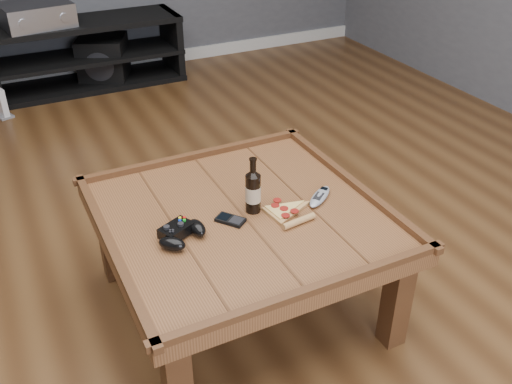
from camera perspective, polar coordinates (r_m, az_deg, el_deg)
name	(u,v)px	position (r m, az deg, el deg)	size (l,w,h in m)	color
ground	(243,305)	(2.38, -1.28, -11.23)	(6.00, 6.00, 0.00)	#432813
baseboard	(85,70)	(4.89, -16.74, 11.63)	(5.00, 0.02, 0.10)	silver
coffee_table	(242,227)	(2.13, -1.41, -3.52)	(1.03, 1.03, 0.48)	#593219
media_console	(88,55)	(4.61, -16.49, 13.05)	(1.40, 0.45, 0.50)	black
beer_bottle	(253,190)	(2.07, -0.30, 0.17)	(0.06, 0.06, 0.22)	black
game_controller	(181,233)	(1.97, -7.50, -4.11)	(0.19, 0.17, 0.05)	black
pizza_slice	(286,212)	(2.10, 3.02, -2.03)	(0.18, 0.26, 0.02)	#B97F50
smartphone	(230,220)	(2.06, -2.57, -2.79)	(0.11, 0.12, 0.01)	black
remote_control	(320,196)	(2.19, 6.39, -0.44)	(0.16, 0.14, 0.02)	#8E939A
av_receiver	(36,15)	(4.47, -21.11, 16.23)	(0.51, 0.44, 0.16)	black
subwoofer	(104,60)	(4.69, -14.99, 12.68)	(0.46, 0.46, 0.35)	black
game_console	(0,103)	(4.31, -24.21, 8.09)	(0.14, 0.18, 0.20)	gray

